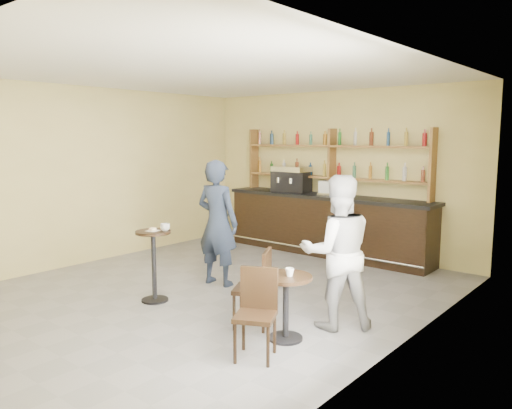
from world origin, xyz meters
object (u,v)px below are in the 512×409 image
Objects in this scene: pedestal_table at (154,266)px; patron_second at (337,252)px; man_main at (217,223)px; cafe_table at (286,308)px; pastry_case at (333,188)px; espresso_machine at (291,179)px; chair_south at (255,315)px; bar_counter at (326,225)px; chair_west at (252,288)px.

patron_second is (2.45, 0.82, 0.43)m from pedestal_table.
patron_second is at bearing 18.41° from pedestal_table.
man_main is 2.43m from cafe_table.
patron_second reaches higher than cafe_table.
man_main reaches higher than pastry_case.
espresso_machine reaches higher than pastry_case.
espresso_machine reaches higher than chair_south.
bar_counter is 4.65× the size of chair_south.
espresso_machine is 0.99m from pastry_case.
pedestal_table is 2.62m from patron_second.
chair_south reaches higher than cafe_table.
pedestal_table is 1.05× the size of chair_west.
patron_second is at bearing 55.44° from chair_south.
espresso_machine is 2.92m from man_main.
chair_south is at bearing 36.69° from patron_second.
bar_counter is 0.74m from pastry_case.
pastry_case is at bearing 0.00° from bar_counter.
bar_counter is at bearing 170.28° from pastry_case.
bar_counter is 4.32m from cafe_table.
cafe_table is 0.78× the size of chair_west.
pastry_case is 0.24× the size of man_main.
cafe_table is at bearing -63.58° from espresso_machine.
chair_west is at bearing 138.94° from man_main.
patron_second is at bearing 71.91° from cafe_table.
chair_south is (2.27, -0.50, -0.04)m from pedestal_table.
pastry_case is 4.10m from chair_west.
cafe_table is at bearing 2.59° from pedestal_table.
pastry_case reaches higher than chair_west.
chair_west is at bearing 5.15° from pedestal_table.
espresso_machine reaches higher than chair_west.
espresso_machine is 0.76× the size of chair_west.
pastry_case is 0.46× the size of pedestal_table.
chair_west reaches higher than cafe_table.
man_main is 2.77m from chair_south.
bar_counter is at bearing 171.27° from chair_west.
pastry_case reaches higher than cafe_table.
chair_south is 0.50× the size of patron_second.
espresso_machine is 1.57× the size of pastry_case.
cafe_table is (2.11, -1.06, -0.60)m from man_main.
chair_west is at bearing 106.11° from chair_south.
patron_second is at bearing -56.21° from bar_counter.
patron_second is (2.34, -0.35, -0.05)m from man_main.
patron_second is (0.23, 0.72, 0.55)m from cafe_table.
pastry_case reaches higher than pedestal_table.
man_main reaches higher than pedestal_table.
bar_counter is at bearing 86.74° from chair_south.
cafe_table is 0.40× the size of patron_second.
chair_south is 1.41m from patron_second.
pastry_case is 2.86m from man_main.
pedestal_table is (-0.34, -3.98, -0.09)m from bar_counter.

